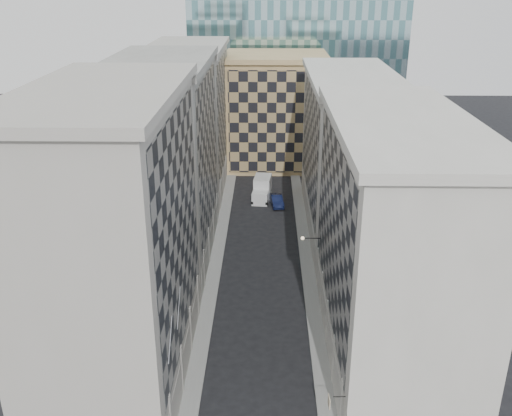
# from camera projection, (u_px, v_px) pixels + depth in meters

# --- Properties ---
(sidewalk_west) EXTENTS (1.50, 100.00, 0.15)m
(sidewalk_west) POSITION_uv_depth(u_px,v_px,m) (216.00, 263.00, 65.40)
(sidewalk_west) COLOR gray
(sidewalk_west) RESTS_ON ground
(sidewalk_east) EXTENTS (1.50, 100.00, 0.15)m
(sidewalk_east) POSITION_uv_depth(u_px,v_px,m) (307.00, 264.00, 65.21)
(sidewalk_east) COLOR gray
(sidewalk_east) RESTS_ON ground
(bldg_left_a) EXTENTS (10.80, 22.80, 23.70)m
(bldg_left_a) POSITION_uv_depth(u_px,v_px,m) (117.00, 243.00, 43.47)
(bldg_left_a) COLOR #A8A297
(bldg_left_a) RESTS_ON ground
(bldg_left_b) EXTENTS (10.80, 22.80, 22.70)m
(bldg_left_b) POSITION_uv_depth(u_px,v_px,m) (165.00, 162.00, 64.02)
(bldg_left_b) COLOR gray
(bldg_left_b) RESTS_ON ground
(bldg_left_c) EXTENTS (10.80, 22.80, 21.70)m
(bldg_left_c) POSITION_uv_depth(u_px,v_px,m) (190.00, 120.00, 84.56)
(bldg_left_c) COLOR #A8A297
(bldg_left_c) RESTS_ON ground
(bldg_right_a) EXTENTS (10.80, 26.80, 20.70)m
(bldg_right_a) POSITION_uv_depth(u_px,v_px,m) (391.00, 240.00, 47.35)
(bldg_right_a) COLOR beige
(bldg_right_a) RESTS_ON ground
(bldg_right_b) EXTENTS (10.80, 28.80, 19.70)m
(bldg_right_b) POSITION_uv_depth(u_px,v_px,m) (348.00, 152.00, 72.51)
(bldg_right_b) COLOR beige
(bldg_right_b) RESTS_ON ground
(tan_block) EXTENTS (16.80, 14.80, 18.80)m
(tan_block) POSITION_uv_depth(u_px,v_px,m) (276.00, 110.00, 96.78)
(tan_block) COLOR tan
(tan_block) RESTS_ON ground
(flagpoles_left) EXTENTS (0.10, 6.33, 2.33)m
(flagpoles_left) POSITION_uv_depth(u_px,v_px,m) (175.00, 323.00, 40.21)
(flagpoles_left) COLOR gray
(flagpoles_left) RESTS_ON ground
(bracket_lamp) EXTENTS (1.98, 0.36, 0.36)m
(bracket_lamp) POSITION_uv_depth(u_px,v_px,m) (304.00, 238.00, 57.36)
(bracket_lamp) COLOR black
(bracket_lamp) RESTS_ON ground
(box_truck) EXTENTS (3.00, 6.04, 3.19)m
(box_truck) POSITION_uv_depth(u_px,v_px,m) (262.00, 190.00, 84.06)
(box_truck) COLOR silver
(box_truck) RESTS_ON ground
(dark_car) EXTENTS (2.16, 4.73, 1.50)m
(dark_car) POSITION_uv_depth(u_px,v_px,m) (277.00, 201.00, 81.73)
(dark_car) COLOR #10173B
(dark_car) RESTS_ON ground
(shop_sign) EXTENTS (1.19, 0.78, 0.86)m
(shop_sign) POSITION_uv_depth(u_px,v_px,m) (330.00, 401.00, 38.82)
(shop_sign) COLOR black
(shop_sign) RESTS_ON ground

